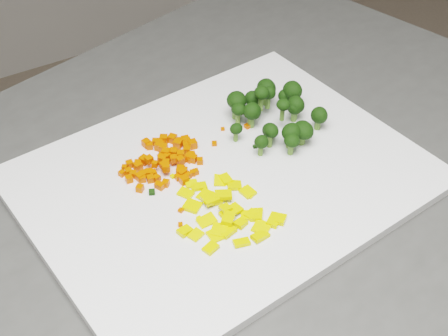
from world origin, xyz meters
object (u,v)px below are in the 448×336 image
carrot_pile (162,157)px  broccoli_pile (274,109)px  cutting_board (224,178)px  pepper_pile (226,206)px

carrot_pile → broccoli_pile: 0.17m
cutting_board → pepper_pile: 0.07m
pepper_pile → broccoli_pile: (0.14, 0.10, 0.02)m
pepper_pile → broccoli_pile: 0.18m
cutting_board → broccoli_pile: bearing=23.4°
carrot_pile → pepper_pile: size_ratio=0.86×
cutting_board → carrot_pile: bearing=137.3°
cutting_board → pepper_pile: pepper_pile is taller
cutting_board → pepper_pile: (-0.03, -0.06, 0.02)m
cutting_board → pepper_pile: bearing=-120.0°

